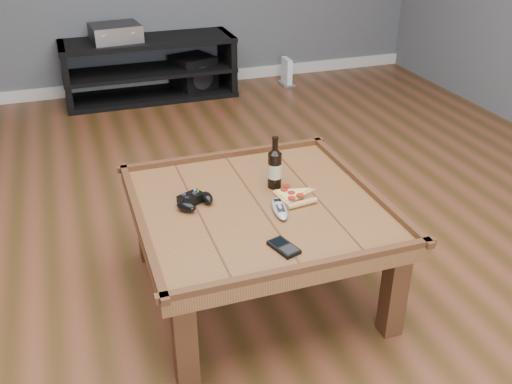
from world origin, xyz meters
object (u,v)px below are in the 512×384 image
object	(u,v)px
coffee_table	(258,216)
remote_control	(280,209)
media_console	(150,69)
av_receiver	(115,33)
beer_bottle	(275,167)
game_console	(287,73)
smartphone	(284,247)
game_controller	(194,200)
subwoofer	(193,74)
pizza_slice	(293,196)

from	to	relation	value
coffee_table	remote_control	world-z (taller)	same
media_console	av_receiver	xyz separation A→B (m)	(-0.24, -0.00, 0.32)
beer_bottle	game_console	distance (m)	2.85
game_console	smartphone	bearing A→B (deg)	-110.91
beer_bottle	game_console	size ratio (longest dim) A/B	0.98
coffee_table	game_console	world-z (taller)	coffee_table
media_console	game_controller	size ratio (longest dim) A/B	8.29
media_console	subwoofer	world-z (taller)	media_console
pizza_slice	coffee_table	bearing A→B (deg)	173.53
game_controller	smartphone	size ratio (longest dim) A/B	1.23
game_controller	game_console	bearing A→B (deg)	36.14
coffee_table	game_controller	bearing A→B (deg)	163.56
media_console	subwoofer	xyz separation A→B (m)	(0.38, 0.05, -0.09)
av_receiver	game_controller	bearing A→B (deg)	-96.29
game_console	av_receiver	bearing A→B (deg)	179.84
game_controller	remote_control	bearing A→B (deg)	-51.77
coffee_table	media_console	world-z (taller)	media_console
remote_control	game_console	size ratio (longest dim) A/B	0.79
game_controller	game_console	distance (m)	3.04
media_console	av_receiver	world-z (taller)	av_receiver
smartphone	av_receiver	size ratio (longest dim) A/B	0.34
game_controller	remote_control	size ratio (longest dim) A/B	0.91
smartphone	remote_control	size ratio (longest dim) A/B	0.74
pizza_slice	smartphone	bearing A→B (deg)	-124.27
beer_bottle	subwoofer	distance (m)	2.72
pizza_slice	remote_control	distance (m)	0.13
game_controller	subwoofer	world-z (taller)	game_controller
coffee_table	smartphone	size ratio (longest dim) A/B	7.50
beer_bottle	subwoofer	world-z (taller)	beer_bottle
pizza_slice	av_receiver	world-z (taller)	av_receiver
media_console	subwoofer	bearing A→B (deg)	7.31
remote_control	game_console	distance (m)	3.05
av_receiver	game_console	xyz separation A→B (m)	(1.46, -0.03, -0.46)
game_controller	subwoofer	size ratio (longest dim) A/B	0.43
subwoofer	game_console	distance (m)	0.84
beer_bottle	subwoofer	xyz separation A→B (m)	(0.26, 2.68, -0.39)
coffee_table	smartphone	xyz separation A→B (m)	(-0.02, -0.34, 0.07)
remote_control	subwoofer	bearing A→B (deg)	93.81
pizza_slice	subwoofer	xyz separation A→B (m)	(0.22, 2.80, -0.30)
remote_control	pizza_slice	bearing A→B (deg)	53.19
coffee_table	game_console	distance (m)	2.99
beer_bottle	game_controller	world-z (taller)	beer_bottle
pizza_slice	av_receiver	size ratio (longest dim) A/B	0.64
smartphone	av_receiver	world-z (taller)	av_receiver
smartphone	remote_control	xyz separation A→B (m)	(0.08, 0.26, 0.01)
coffee_table	smartphone	bearing A→B (deg)	-93.46
pizza_slice	smartphone	distance (m)	0.38
media_console	smartphone	size ratio (longest dim) A/B	10.19
media_console	remote_control	distance (m)	2.84
smartphone	remote_control	bearing A→B (deg)	54.93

